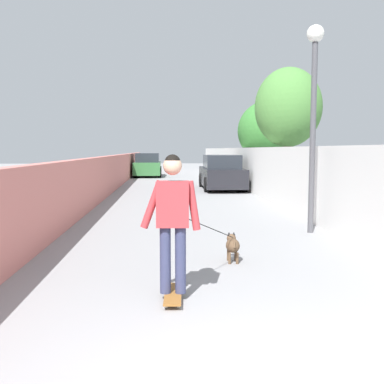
% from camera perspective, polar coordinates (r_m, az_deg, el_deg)
% --- Properties ---
extents(ground_plane, '(80.00, 80.00, 0.00)m').
position_cam_1_polar(ground_plane, '(16.74, -1.15, -0.60)').
color(ground_plane, gray).
extents(wall_left, '(48.00, 0.30, 1.52)m').
position_cam_1_polar(wall_left, '(14.85, -12.49, 1.44)').
color(wall_left, '#CC726B').
rests_on(wall_left, ground).
extents(fence_right, '(48.00, 0.30, 1.86)m').
position_cam_1_polar(fence_right, '(15.11, 10.61, 2.19)').
color(fence_right, white).
rests_on(fence_right, ground).
extents(tree_right_near, '(2.97, 2.97, 4.17)m').
position_cam_1_polar(tree_right_near, '(22.23, 9.78, 7.77)').
color(tree_right_near, '#473523').
rests_on(tree_right_near, ground).
extents(tree_right_mid, '(2.37, 2.37, 4.68)m').
position_cam_1_polar(tree_right_mid, '(16.29, 12.34, 10.55)').
color(tree_right_mid, brown).
rests_on(tree_right_mid, ground).
extents(lamp_post, '(0.36, 0.36, 4.35)m').
position_cam_1_polar(lamp_post, '(9.79, 15.50, 12.31)').
color(lamp_post, '#4C4C51').
rests_on(lamp_post, ground).
extents(skateboard, '(0.81, 0.24, 0.08)m').
position_cam_1_polar(skateboard, '(5.40, -2.47, -13.05)').
color(skateboard, brown).
rests_on(skateboard, ground).
extents(person_skateboarder, '(0.24, 0.71, 1.65)m').
position_cam_1_polar(person_skateboarder, '(5.17, -2.51, -2.70)').
color(person_skateboarder, '#333859').
rests_on(person_skateboarder, skateboard).
extents(dog, '(2.01, 1.10, 1.06)m').
position_cam_1_polar(dog, '(7.08, 5.23, -6.81)').
color(dog, brown).
rests_on(dog, ground).
extents(car_near, '(4.35, 1.80, 1.54)m').
position_cam_1_polar(car_near, '(19.86, 3.85, 2.43)').
color(car_near, black).
rests_on(car_near, ground).
extents(car_far, '(4.01, 1.80, 1.54)m').
position_cam_1_polar(car_far, '(29.27, -5.77, 3.41)').
color(car_far, '#336B38').
rests_on(car_far, ground).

